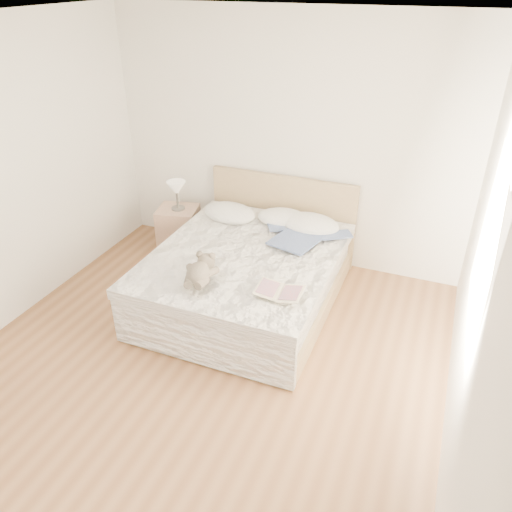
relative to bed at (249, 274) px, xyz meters
name	(u,v)px	position (x,y,z in m)	size (l,w,h in m)	color
floor	(195,373)	(0.00, -1.19, -0.31)	(4.00, 4.50, 0.00)	brown
ceiling	(166,25)	(0.00, -1.19, 2.39)	(4.00, 4.50, 0.00)	white
wall_back	(286,143)	(0.00, 1.06, 1.04)	(4.00, 0.02, 2.70)	white
wall_right	(484,292)	(2.00, -1.19, 1.04)	(0.02, 4.50, 2.70)	white
window	(486,253)	(1.99, -0.89, 1.14)	(0.02, 1.30, 1.10)	white
bed	(249,274)	(0.00, 0.00, 0.00)	(1.72, 2.14, 1.00)	tan
nightstand	(179,230)	(-1.17, 0.63, -0.03)	(0.45, 0.40, 0.56)	tan
table_lamp	(177,189)	(-1.15, 0.62, 0.50)	(0.26, 0.26, 0.34)	#504B45
pillow_left	(230,213)	(-0.48, 0.60, 0.33)	(0.61, 0.43, 0.18)	white
pillow_middle	(283,218)	(0.11, 0.70, 0.33)	(0.55, 0.39, 0.17)	white
pillow_right	(310,224)	(0.43, 0.66, 0.33)	(0.63, 0.44, 0.19)	white
blouse	(299,237)	(0.41, 0.35, 0.32)	(0.65, 0.69, 0.03)	#3B4B77
photo_book	(226,215)	(-0.50, 0.55, 0.32)	(0.33, 0.23, 0.02)	white
childrens_book	(279,292)	(0.55, -0.64, 0.32)	(0.41, 0.28, 0.03)	beige
teddy_bear	(198,280)	(-0.15, -0.76, 0.34)	(0.26, 0.37, 0.20)	#675C4E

